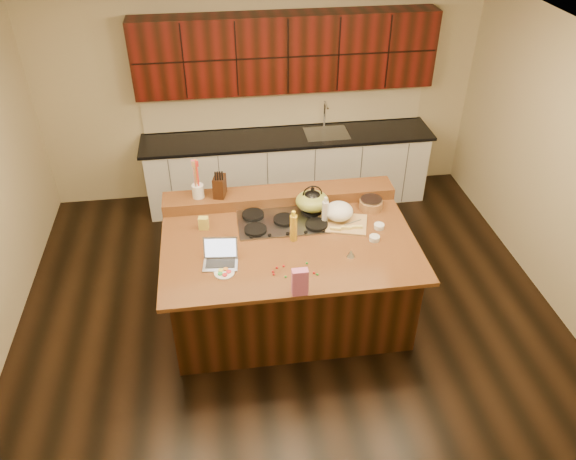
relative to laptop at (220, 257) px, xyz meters
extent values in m
cube|color=black|center=(0.65, 0.24, -0.98)|extent=(5.50, 5.00, 0.01)
cube|color=silver|center=(0.65, 0.24, 1.73)|extent=(5.50, 5.00, 0.01)
cube|color=tan|center=(0.65, 2.74, 0.37)|extent=(5.50, 0.01, 2.70)
cube|color=tan|center=(0.65, -2.27, 0.37)|extent=(5.50, 0.01, 2.70)
cube|color=tan|center=(3.41, 0.24, 0.37)|extent=(0.01, 5.00, 2.70)
cube|color=black|center=(0.65, 0.24, -0.54)|extent=(2.22, 1.42, 0.88)
cube|color=black|center=(0.65, 0.24, -0.08)|extent=(2.40, 1.60, 0.04)
cube|color=black|center=(0.65, 0.94, 0.00)|extent=(2.40, 0.30, 0.12)
cube|color=gray|center=(0.65, 0.54, -0.05)|extent=(0.92, 0.52, 0.02)
cylinder|color=black|center=(0.35, 0.67, -0.03)|extent=(0.22, 0.22, 0.03)
cylinder|color=black|center=(0.95, 0.67, -0.03)|extent=(0.22, 0.22, 0.03)
cylinder|color=black|center=(0.35, 0.41, -0.03)|extent=(0.22, 0.22, 0.03)
cylinder|color=black|center=(0.95, 0.41, -0.03)|extent=(0.22, 0.22, 0.03)
cylinder|color=black|center=(0.65, 0.54, -0.03)|extent=(0.22, 0.22, 0.03)
cube|color=silver|center=(0.95, 2.41, -0.53)|extent=(3.60, 0.62, 0.90)
cube|color=black|center=(0.95, 2.41, -0.06)|extent=(3.70, 0.66, 0.04)
cube|color=gray|center=(1.45, 2.41, -0.04)|extent=(0.55, 0.42, 0.01)
cylinder|color=gray|center=(1.45, 2.59, 0.14)|extent=(0.02, 0.02, 0.36)
cube|color=black|center=(0.95, 2.56, 0.97)|extent=(3.60, 0.34, 0.90)
cube|color=tan|center=(0.95, 2.72, 0.22)|extent=(3.60, 0.03, 0.50)
ellipsoid|color=black|center=(0.95, 0.67, 0.09)|extent=(0.24, 0.24, 0.20)
ellipsoid|color=olive|center=(0.95, 0.67, 0.08)|extent=(0.44, 0.44, 0.18)
cube|color=#B7B7BC|center=(-0.01, -0.05, -0.05)|extent=(0.33, 0.24, 0.01)
cube|color=black|center=(-0.01, -0.05, -0.04)|extent=(0.27, 0.15, 0.00)
cube|color=#B7B7BC|center=(0.01, 0.06, 0.06)|extent=(0.31, 0.10, 0.20)
cube|color=silver|center=(0.01, 0.05, 0.06)|extent=(0.28, 0.08, 0.17)
cylinder|color=gold|center=(0.70, 0.24, 0.08)|extent=(0.09, 0.09, 0.27)
cylinder|color=silver|center=(1.04, 0.46, 0.07)|extent=(0.08, 0.08, 0.25)
cube|color=tan|center=(1.21, 0.42, -0.05)|extent=(0.57, 0.48, 0.02)
ellipsoid|color=white|center=(1.19, 0.49, 0.05)|extent=(0.28, 0.28, 0.17)
cube|color=#EDD872|center=(1.12, 0.31, -0.02)|extent=(0.11, 0.03, 0.03)
cube|color=#EDD872|center=(1.22, 0.31, -0.02)|extent=(0.11, 0.03, 0.03)
cube|color=#EDD872|center=(1.33, 0.31, -0.02)|extent=(0.11, 0.03, 0.03)
cylinder|color=gray|center=(1.31, 0.40, -0.03)|extent=(0.19, 0.08, 0.01)
cylinder|color=white|center=(1.55, 0.31, -0.03)|extent=(0.12, 0.12, 0.04)
cylinder|color=white|center=(1.46, 0.12, -0.03)|extent=(0.12, 0.12, 0.04)
cylinder|color=white|center=(1.50, 0.68, -0.03)|extent=(0.12, 0.12, 0.04)
cylinder|color=#996B3F|center=(1.57, 0.67, -0.01)|extent=(0.32, 0.32, 0.09)
cone|color=silver|center=(1.18, -0.09, -0.02)|extent=(0.09, 0.09, 0.07)
cube|color=#CA5F8E|center=(0.64, -0.52, 0.07)|extent=(0.13, 0.07, 0.25)
cylinder|color=white|center=(0.02, -0.17, -0.05)|extent=(0.23, 0.23, 0.01)
cube|color=gold|center=(-0.14, 0.54, 0.01)|extent=(0.10, 0.08, 0.13)
cylinder|color=white|center=(-0.18, 0.94, 0.13)|extent=(0.13, 0.13, 0.14)
cube|color=black|center=(0.04, 0.94, 0.17)|extent=(0.15, 0.20, 0.22)
ellipsoid|color=red|center=(0.49, -0.17, -0.05)|extent=(0.02, 0.02, 0.02)
ellipsoid|color=#198C26|center=(0.55, -0.30, -0.05)|extent=(0.02, 0.02, 0.02)
ellipsoid|color=red|center=(0.45, -0.22, -0.05)|extent=(0.02, 0.02, 0.02)
ellipsoid|color=#198C26|center=(0.68, -0.21, -0.05)|extent=(0.02, 0.02, 0.02)
ellipsoid|color=red|center=(0.45, -0.25, -0.05)|extent=(0.02, 0.02, 0.02)
ellipsoid|color=#198C26|center=(0.76, -0.14, -0.05)|extent=(0.02, 0.02, 0.02)
ellipsoid|color=red|center=(0.80, -0.28, -0.05)|extent=(0.02, 0.02, 0.02)
ellipsoid|color=#198C26|center=(0.83, -0.31, -0.05)|extent=(0.02, 0.02, 0.02)
ellipsoid|color=red|center=(0.55, -0.15, -0.05)|extent=(0.02, 0.02, 0.02)
camera|label=1|loc=(0.04, -4.00, 3.11)|focal=35.00mm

